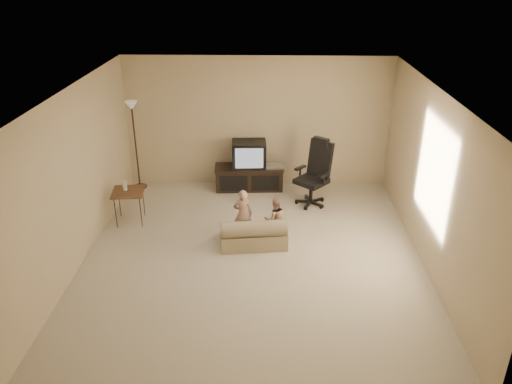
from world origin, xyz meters
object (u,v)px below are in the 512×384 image
tv_stand (249,169)px  side_table (128,192)px  toddler_left (243,214)px  toddler_right (275,219)px  child_sofa (254,234)px  floor_lamp (134,126)px  office_chair (314,181)px

tv_stand → side_table: 2.43m
toddler_left → toddler_right: (0.51, -0.05, -0.05)m
child_sofa → toddler_left: bearing=116.5°
side_table → child_sofa: side_table is taller
floor_lamp → toddler_right: (2.64, -1.93, -0.89)m
floor_lamp → child_sofa: 3.32m
tv_stand → child_sofa: 2.18m
side_table → office_chair: bearing=14.1°
office_chair → floor_lamp: (-3.34, 0.60, 0.81)m
office_chair → floor_lamp: 3.49m
tv_stand → toddler_right: (0.48, -1.95, -0.03)m
office_chair → toddler_left: 1.76m
child_sofa → toddler_left: 0.39m
office_chair → toddler_right: bearing=-76.8°
floor_lamp → child_sofa: size_ratio=1.59×
toddler_right → floor_lamp: bearing=-48.7°
office_chair → child_sofa: size_ratio=1.13×
tv_stand → floor_lamp: bearing=177.1°
side_table → floor_lamp: (-0.18, 1.39, 0.70)m
side_table → toddler_left: bearing=-14.0°
child_sofa → toddler_left: toddler_left is taller
toddler_left → tv_stand: bearing=-90.6°
office_chair → toddler_right: size_ratio=1.68×
toddler_left → office_chair: bearing=-133.5°
toddler_right → tv_stand: bearing=-88.6°
child_sofa → side_table: bearing=153.5°
office_chair → toddler_left: office_chair is taller
child_sofa → office_chair: bearing=49.1°
toddler_right → office_chair: bearing=-130.6°
side_table → floor_lamp: 1.57m
child_sofa → toddler_right: (0.33, 0.22, 0.16)m
side_table → child_sofa: (2.12, -0.75, -0.35)m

